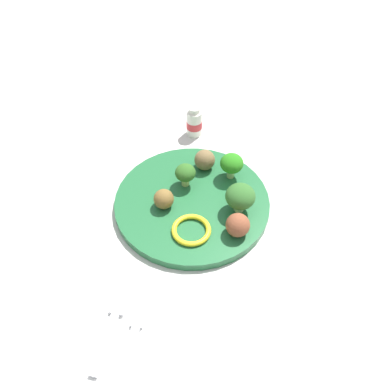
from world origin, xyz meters
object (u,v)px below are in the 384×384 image
broccoli_floret_far_rim (185,173)px  broccoli_floret_mid_right (232,164)px  meatball_front_right (205,160)px  meatball_front_left (164,199)px  yogurt_bottle (194,122)px  broccoli_floret_mid_left (241,195)px  fork (110,329)px  pepper_ring_near_rim (191,230)px  plate (192,202)px  knife (134,334)px  napkin (121,338)px  meatball_far_rim (238,225)px

broccoli_floret_far_rim → broccoli_floret_mid_right: size_ratio=0.88×
broccoli_floret_far_rim → meatball_front_right: size_ratio=1.15×
meatball_front_left → meatball_front_right: bearing=-20.8°
broccoli_floret_mid_right → yogurt_bottle: 0.16m
broccoli_floret_mid_left → yogurt_bottle: 0.24m
yogurt_bottle → broccoli_floret_mid_right: bearing=-139.0°
broccoli_floret_far_rim → fork: broccoli_floret_far_rim is taller
pepper_ring_near_rim → broccoli_floret_mid_left: bearing=-42.1°
plate → meatball_front_right: size_ratio=7.05×
knife → napkin: bearing=115.7°
napkin → fork: bearing=70.4°
broccoli_floret_mid_left → meatball_front_right: broccoli_floret_mid_left is taller
broccoli_floret_far_rim → broccoli_floret_mid_right: 0.09m
meatball_front_right → fork: size_ratio=0.33×
broccoli_floret_mid_left → fork: bearing=153.7°
broccoli_floret_mid_left → fork: 0.30m
napkin → knife: bearing=-64.3°
knife → pepper_ring_near_rim: bearing=-8.6°
napkin → broccoli_floret_mid_right: bearing=-13.2°
broccoli_floret_mid_left → plate: bearing=92.7°
plate → broccoli_floret_mid_left: size_ratio=5.03×
pepper_ring_near_rim → yogurt_bottle: bearing=14.9°
plate → meatball_far_rim: meatball_far_rim is taller
plate → broccoli_floret_mid_right: bearing=-35.1°
plate → knife: size_ratio=1.92×
meatball_front_right → knife: size_ratio=0.27×
broccoli_floret_far_rim → fork: size_ratio=0.38×
broccoli_floret_mid_left → meatball_front_left: (-0.03, 0.13, -0.02)m
napkin → knife: 0.02m
broccoli_floret_far_rim → yogurt_bottle: 0.17m
plate → meatball_front_right: bearing=-0.2°
knife → yogurt_bottle: size_ratio=2.15×
pepper_ring_near_rim → knife: 0.19m
broccoli_floret_mid_left → pepper_ring_near_rim: size_ratio=0.83×
napkin → knife: knife is taller
meatball_far_rim → yogurt_bottle: size_ratio=0.60×
meatball_front_right → pepper_ring_near_rim: (-0.16, -0.02, -0.02)m
broccoli_floret_far_rim → broccoli_floret_mid_left: size_ratio=0.82×
broccoli_floret_mid_left → broccoli_floret_mid_right: bearing=23.6°
fork → yogurt_bottle: 0.46m
broccoli_floret_mid_left → knife: broccoli_floret_mid_left is taller
meatball_far_rim → pepper_ring_near_rim: 0.08m
meatball_front_left → plate: bearing=-57.1°
broccoli_floret_mid_right → meatball_front_left: bearing=137.1°
plate → broccoli_floret_mid_right: size_ratio=5.43×
meatball_front_left → yogurt_bottle: (0.23, 0.01, -0.00)m
broccoli_floret_far_rim → fork: bearing=175.5°
broccoli_floret_mid_left → pepper_ring_near_rim: 0.10m
broccoli_floret_mid_right → fork: 0.36m
broccoli_floret_mid_right → broccoli_floret_mid_left: 0.08m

